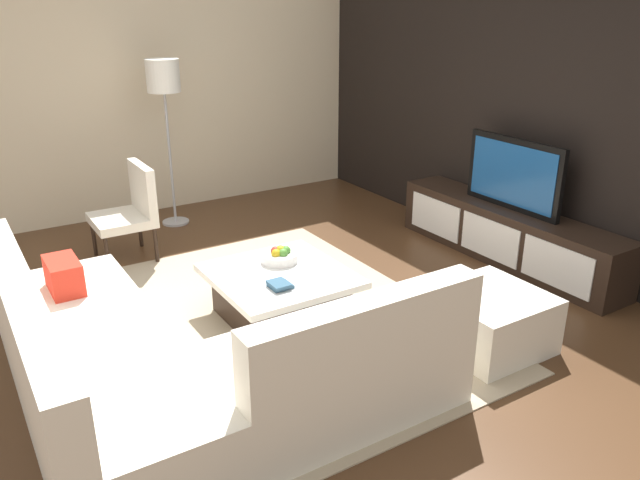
{
  "coord_description": "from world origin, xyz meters",
  "views": [
    {
      "loc": [
        3.59,
        -1.86,
        2.26
      ],
      "look_at": [
        -0.07,
        0.43,
        0.58
      ],
      "focal_mm": 34.99,
      "sensor_mm": 36.0,
      "label": 1
    }
  ],
  "objects_px": {
    "television": "(514,174)",
    "coffee_table": "(280,295)",
    "sectional_couch": "(178,362)",
    "accent_chair_near": "(131,207)",
    "book_stack": "(280,285)",
    "floor_lamp": "(164,86)",
    "fruit_bowl": "(280,256)",
    "media_console": "(507,234)",
    "ottoman": "(489,320)"
  },
  "relations": [
    {
      "from": "coffee_table",
      "to": "ottoman",
      "type": "relative_size",
      "value": 1.41
    },
    {
      "from": "television",
      "to": "ottoman",
      "type": "xyz_separation_m",
      "value": [
        1.0,
        -1.27,
        -0.62
      ]
    },
    {
      "from": "accent_chair_near",
      "to": "ottoman",
      "type": "distance_m",
      "value": 3.3
    },
    {
      "from": "coffee_table",
      "to": "floor_lamp",
      "type": "bearing_deg",
      "value": 178.21
    },
    {
      "from": "accent_chair_near",
      "to": "television",
      "type": "bearing_deg",
      "value": 62.62
    },
    {
      "from": "television",
      "to": "book_stack",
      "type": "bearing_deg",
      "value": -87.12
    },
    {
      "from": "sectional_couch",
      "to": "coffee_table",
      "type": "relative_size",
      "value": 2.48
    },
    {
      "from": "fruit_bowl",
      "to": "coffee_table",
      "type": "bearing_deg",
      "value": -29.6
    },
    {
      "from": "accent_chair_near",
      "to": "book_stack",
      "type": "xyz_separation_m",
      "value": [
        2.0,
        0.44,
        -0.09
      ]
    },
    {
      "from": "coffee_table",
      "to": "ottoman",
      "type": "height_order",
      "value": "ottoman"
    },
    {
      "from": "media_console",
      "to": "coffee_table",
      "type": "distance_m",
      "value": 2.3
    },
    {
      "from": "floor_lamp",
      "to": "media_console",
      "type": "bearing_deg",
      "value": 40.65
    },
    {
      "from": "media_console",
      "to": "book_stack",
      "type": "xyz_separation_m",
      "value": [
        0.12,
        -2.42,
        0.15
      ]
    },
    {
      "from": "coffee_table",
      "to": "accent_chair_near",
      "type": "distance_m",
      "value": 1.89
    },
    {
      "from": "media_console",
      "to": "book_stack",
      "type": "relative_size",
      "value": 14.5
    },
    {
      "from": "sectional_couch",
      "to": "accent_chair_near",
      "type": "xyz_separation_m",
      "value": [
        -2.39,
        0.45,
        0.2
      ]
    },
    {
      "from": "media_console",
      "to": "television",
      "type": "height_order",
      "value": "television"
    },
    {
      "from": "coffee_table",
      "to": "floor_lamp",
      "type": "xyz_separation_m",
      "value": [
        -2.48,
        0.08,
        1.24
      ]
    },
    {
      "from": "accent_chair_near",
      "to": "fruit_bowl",
      "type": "bearing_deg",
      "value": 28.36
    },
    {
      "from": "media_console",
      "to": "sectional_couch",
      "type": "distance_m",
      "value": 3.34
    },
    {
      "from": "sectional_couch",
      "to": "fruit_bowl",
      "type": "bearing_deg",
      "value": 125.49
    },
    {
      "from": "fruit_bowl",
      "to": "floor_lamp",
      "type": "bearing_deg",
      "value": -179.41
    },
    {
      "from": "media_console",
      "to": "coffee_table",
      "type": "xyz_separation_m",
      "value": [
        -0.1,
        -2.3,
        -0.05
      ]
    },
    {
      "from": "coffee_table",
      "to": "ottoman",
      "type": "bearing_deg",
      "value": 42.9
    },
    {
      "from": "television",
      "to": "floor_lamp",
      "type": "distance_m",
      "value": 3.46
    },
    {
      "from": "accent_chair_near",
      "to": "media_console",
      "type": "bearing_deg",
      "value": 62.62
    },
    {
      "from": "television",
      "to": "coffee_table",
      "type": "distance_m",
      "value": 2.38
    },
    {
      "from": "book_stack",
      "to": "floor_lamp",
      "type": "bearing_deg",
      "value": 175.85
    },
    {
      "from": "fruit_bowl",
      "to": "television",
      "type": "bearing_deg",
      "value": 82.77
    },
    {
      "from": "television",
      "to": "ottoman",
      "type": "distance_m",
      "value": 1.73
    },
    {
      "from": "media_console",
      "to": "sectional_couch",
      "type": "relative_size",
      "value": 0.96
    },
    {
      "from": "sectional_couch",
      "to": "accent_chair_near",
      "type": "bearing_deg",
      "value": 169.39
    },
    {
      "from": "floor_lamp",
      "to": "television",
      "type": "bearing_deg",
      "value": 40.66
    },
    {
      "from": "television",
      "to": "coffee_table",
      "type": "relative_size",
      "value": 1.04
    },
    {
      "from": "accent_chair_near",
      "to": "floor_lamp",
      "type": "xyz_separation_m",
      "value": [
        -0.7,
        0.64,
        0.96
      ]
    },
    {
      "from": "television",
      "to": "fruit_bowl",
      "type": "height_order",
      "value": "television"
    },
    {
      "from": "television",
      "to": "accent_chair_near",
      "type": "distance_m",
      "value": 3.43
    },
    {
      "from": "media_console",
      "to": "book_stack",
      "type": "bearing_deg",
      "value": -87.12
    },
    {
      "from": "coffee_table",
      "to": "accent_chair_near",
      "type": "bearing_deg",
      "value": -162.63
    },
    {
      "from": "sectional_couch",
      "to": "ottoman",
      "type": "relative_size",
      "value": 3.48
    },
    {
      "from": "television",
      "to": "sectional_couch",
      "type": "xyz_separation_m",
      "value": [
        0.51,
        -3.3,
        -0.53
      ]
    },
    {
      "from": "floor_lamp",
      "to": "fruit_bowl",
      "type": "xyz_separation_m",
      "value": [
        2.31,
        0.02,
        -1.02
      ]
    },
    {
      "from": "floor_lamp",
      "to": "ottoman",
      "type": "relative_size",
      "value": 2.43
    },
    {
      "from": "media_console",
      "to": "sectional_couch",
      "type": "height_order",
      "value": "sectional_couch"
    },
    {
      "from": "accent_chair_near",
      "to": "ottoman",
      "type": "bearing_deg",
      "value": 34.76
    },
    {
      "from": "sectional_couch",
      "to": "coffee_table",
      "type": "distance_m",
      "value": 1.18
    },
    {
      "from": "floor_lamp",
      "to": "ottoman",
      "type": "height_order",
      "value": "floor_lamp"
    },
    {
      "from": "accent_chair_near",
      "to": "ottoman",
      "type": "xyz_separation_m",
      "value": [
        2.88,
        1.58,
        -0.29
      ]
    },
    {
      "from": "media_console",
      "to": "ottoman",
      "type": "xyz_separation_m",
      "value": [
        1.0,
        -1.27,
        -0.05
      ]
    },
    {
      "from": "television",
      "to": "fruit_bowl",
      "type": "distance_m",
      "value": 2.25
    }
  ]
}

